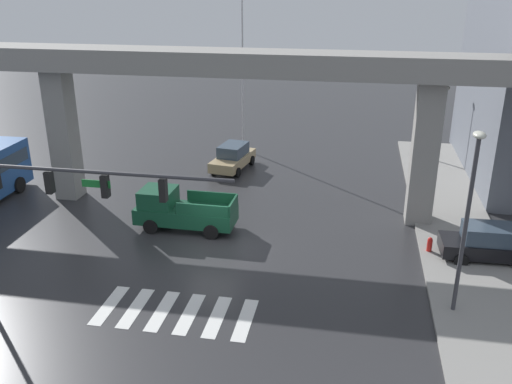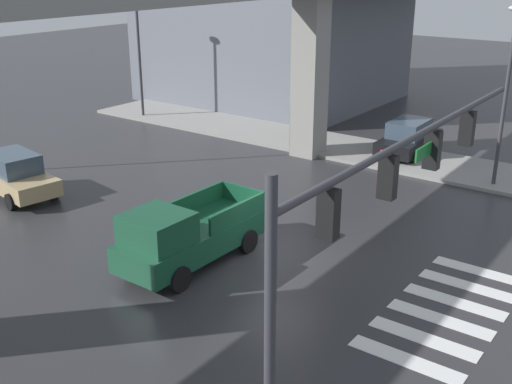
{
  "view_description": "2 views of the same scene",
  "coord_description": "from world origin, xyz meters",
  "px_view_note": "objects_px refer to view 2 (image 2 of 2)",
  "views": [
    {
      "loc": [
        6.36,
        -22.85,
        12.16
      ],
      "look_at": [
        1.93,
        1.16,
        2.58
      ],
      "focal_mm": 38.63,
      "sensor_mm": 36.0,
      "label": 1
    },
    {
      "loc": [
        -14.92,
        -10.05,
        8.9
      ],
      "look_at": [
        -0.17,
        0.72,
        2.07
      ],
      "focal_mm": 44.1,
      "sensor_mm": 36.0,
      "label": 2
    }
  ],
  "objects_px": {
    "pickup_truck": "(186,236)",
    "fire_hydrant": "(381,159)",
    "sedan_tan": "(15,175)",
    "street_lamp_mid_block": "(317,57)",
    "street_lamp_near_corner": "(508,77)",
    "sedan_black": "(409,138)",
    "traffic_signal_mast": "(383,200)",
    "street_lamp_far_north": "(138,39)"
  },
  "relations": [
    {
      "from": "sedan_black",
      "to": "street_lamp_mid_block",
      "type": "bearing_deg",
      "value": 118.51
    },
    {
      "from": "street_lamp_near_corner",
      "to": "fire_hydrant",
      "type": "bearing_deg",
      "value": 94.7
    },
    {
      "from": "street_lamp_mid_block",
      "to": "street_lamp_far_north",
      "type": "distance_m",
      "value": 11.78
    },
    {
      "from": "pickup_truck",
      "to": "sedan_tan",
      "type": "relative_size",
      "value": 1.13
    },
    {
      "from": "sedan_black",
      "to": "street_lamp_mid_block",
      "type": "relative_size",
      "value": 0.6
    },
    {
      "from": "street_lamp_near_corner",
      "to": "street_lamp_mid_block",
      "type": "xyz_separation_m",
      "value": [
        0.0,
        8.64,
        0.0
      ]
    },
    {
      "from": "sedan_black",
      "to": "street_lamp_near_corner",
      "type": "bearing_deg",
      "value": -114.59
    },
    {
      "from": "sedan_black",
      "to": "fire_hydrant",
      "type": "distance_m",
      "value": 2.59
    },
    {
      "from": "sedan_black",
      "to": "fire_hydrant",
      "type": "bearing_deg",
      "value": 176.13
    },
    {
      "from": "street_lamp_mid_block",
      "to": "sedan_tan",
      "type": "bearing_deg",
      "value": 151.98
    },
    {
      "from": "street_lamp_mid_block",
      "to": "street_lamp_far_north",
      "type": "relative_size",
      "value": 1.0
    },
    {
      "from": "street_lamp_near_corner",
      "to": "street_lamp_far_north",
      "type": "height_order",
      "value": "same"
    },
    {
      "from": "street_lamp_near_corner",
      "to": "sedan_black",
      "type": "bearing_deg",
      "value": 65.41
    },
    {
      "from": "street_lamp_far_north",
      "to": "fire_hydrant",
      "type": "xyz_separation_m",
      "value": [
        -0.4,
        -15.56,
        -4.13
      ]
    },
    {
      "from": "pickup_truck",
      "to": "fire_hydrant",
      "type": "bearing_deg",
      "value": -2.92
    },
    {
      "from": "street_lamp_near_corner",
      "to": "fire_hydrant",
      "type": "relative_size",
      "value": 8.52
    },
    {
      "from": "street_lamp_near_corner",
      "to": "traffic_signal_mast",
      "type": "bearing_deg",
      "value": -172.73
    },
    {
      "from": "sedan_tan",
      "to": "traffic_signal_mast",
      "type": "bearing_deg",
      "value": -100.51
    },
    {
      "from": "pickup_truck",
      "to": "sedan_black",
      "type": "relative_size",
      "value": 1.18
    },
    {
      "from": "street_lamp_far_north",
      "to": "sedan_tan",
      "type": "bearing_deg",
      "value": -156.29
    },
    {
      "from": "street_lamp_near_corner",
      "to": "street_lamp_far_north",
      "type": "bearing_deg",
      "value": 90.0
    },
    {
      "from": "street_lamp_far_north",
      "to": "street_lamp_near_corner",
      "type": "bearing_deg",
      "value": -90.0
    },
    {
      "from": "fire_hydrant",
      "to": "traffic_signal_mast",
      "type": "bearing_deg",
      "value": -155.42
    },
    {
      "from": "sedan_tan",
      "to": "street_lamp_mid_block",
      "type": "distance_m",
      "value": 14.23
    },
    {
      "from": "sedan_black",
      "to": "street_lamp_mid_block",
      "type": "xyz_separation_m",
      "value": [
        -2.15,
        3.95,
        3.7
      ]
    },
    {
      "from": "traffic_signal_mast",
      "to": "street_lamp_far_north",
      "type": "xyz_separation_m",
      "value": [
        15.29,
        22.37,
        -0.11
      ]
    },
    {
      "from": "fire_hydrant",
      "to": "street_lamp_far_north",
      "type": "bearing_deg",
      "value": 88.53
    },
    {
      "from": "sedan_black",
      "to": "street_lamp_far_north",
      "type": "height_order",
      "value": "street_lamp_far_north"
    },
    {
      "from": "sedan_tan",
      "to": "street_lamp_far_north",
      "type": "distance_m",
      "value": 13.76
    },
    {
      "from": "sedan_tan",
      "to": "sedan_black",
      "type": "distance_m",
      "value": 17.67
    },
    {
      "from": "pickup_truck",
      "to": "street_lamp_far_north",
      "type": "distance_m",
      "value": 19.94
    },
    {
      "from": "pickup_truck",
      "to": "street_lamp_far_north",
      "type": "relative_size",
      "value": 0.71
    },
    {
      "from": "street_lamp_near_corner",
      "to": "pickup_truck",
      "type": "bearing_deg",
      "value": 156.66
    },
    {
      "from": "traffic_signal_mast",
      "to": "street_lamp_near_corner",
      "type": "height_order",
      "value": "street_lamp_near_corner"
    },
    {
      "from": "street_lamp_near_corner",
      "to": "street_lamp_far_north",
      "type": "xyz_separation_m",
      "value": [
        0.0,
        20.42,
        0.0
      ]
    },
    {
      "from": "sedan_tan",
      "to": "fire_hydrant",
      "type": "bearing_deg",
      "value": -41.1
    },
    {
      "from": "sedan_tan",
      "to": "street_lamp_near_corner",
      "type": "distance_m",
      "value": 19.72
    },
    {
      "from": "traffic_signal_mast",
      "to": "pickup_truck",
      "type": "bearing_deg",
      "value": 70.97
    },
    {
      "from": "sedan_tan",
      "to": "traffic_signal_mast",
      "type": "distance_m",
      "value": 17.75
    },
    {
      "from": "traffic_signal_mast",
      "to": "street_lamp_far_north",
      "type": "bearing_deg",
      "value": 55.64
    },
    {
      "from": "street_lamp_near_corner",
      "to": "fire_hydrant",
      "type": "xyz_separation_m",
      "value": [
        -0.4,
        4.86,
        -4.13
      ]
    },
    {
      "from": "sedan_black",
      "to": "street_lamp_far_north",
      "type": "xyz_separation_m",
      "value": [
        -2.15,
        15.73,
        3.7
      ]
    }
  ]
}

